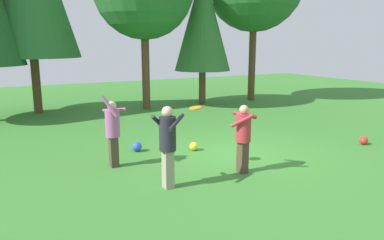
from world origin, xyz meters
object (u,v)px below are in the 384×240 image
Objects in this scene: person_bystander at (168,140)px; tree_right at (203,20)px; person_thrower at (113,128)px; ball_red at (364,140)px; ball_blue at (137,147)px; frisbee at (195,108)px; person_catcher at (243,133)px; ball_yellow at (194,146)px.

tree_right is (5.91, 8.93, 2.95)m from person_bystander.
person_thrower is 7.21m from ball_red.
ball_blue is (0.91, 0.94, -0.81)m from person_thrower.
tree_right is at bearing 93.21° from ball_red.
person_thrower is at bearing 149.22° from frisbee.
frisbee is (1.08, 0.82, 0.44)m from person_bystander.
tree_right is (6.51, 7.12, 3.02)m from person_thrower.
person_thrower reaches higher than ball_red.
person_catcher is 5.78× the size of ball_blue.
person_bystander is at bearing -142.92° from frisbee.
ball_red is (6.40, 0.28, -0.89)m from person_bystander.
person_bystander is 7.09× the size of ball_yellow.
person_catcher reaches higher than frisbee.
ball_red reaches higher than ball_yellow.
person_thrower reaches higher than ball_blue.
person_bystander is 5.70× the size of frisbee.
person_thrower reaches higher than person_bystander.
ball_yellow is (0.65, 1.28, -1.33)m from frisbee.
frisbee is 9.77m from tree_right.
person_bystander is 11.11m from tree_right.
ball_yellow is at bearing 37.65° from person_thrower.
frisbee is 1.95m from ball_yellow.
tree_right is at bearing 47.84° from ball_blue.
ball_yellow is 8.89m from tree_right.
ball_yellow is (-4.67, 1.81, -0.00)m from ball_red.
ball_blue is (-0.76, 1.93, -1.31)m from frisbee.
frisbee is 1.10× the size of ball_blue.
ball_red is (4.52, 0.25, -0.80)m from person_catcher.
ball_blue is (-6.08, 2.47, 0.01)m from ball_red.
frisbee is 2.46m from ball_blue.
ball_blue is (0.32, 2.75, -0.87)m from person_bystander.
person_catcher is 4.59m from ball_red.
ball_red is (5.32, -0.54, -1.33)m from frisbee.
ball_blue is at bearing 155.05° from ball_yellow.
person_catcher is at bearing -4.93° from person_thrower.
person_thrower is 3.05m from person_catcher.
ball_red is at bearing -86.79° from tree_right.
ball_blue is at bearing 157.88° from ball_red.
ball_yellow is at bearing 62.88° from frisbee.
ball_red is 0.04× the size of tree_right.
person_bystander is at bearing -123.51° from tree_right.
person_catcher is 6.46× the size of ball_red.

